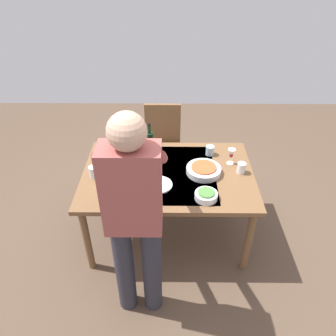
{
  "coord_description": "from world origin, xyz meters",
  "views": [
    {
      "loc": [
        -0.02,
        2.26,
        2.42
      ],
      "look_at": [
        0.0,
        0.0,
        0.78
      ],
      "focal_mm": 34.7,
      "sensor_mm": 36.0,
      "label": 1
    }
  ],
  "objects_px": {
    "serving_bowl_pasta": "(204,170)",
    "wine_glass_left": "(231,154)",
    "wine_bottle": "(150,141)",
    "wine_glass_right": "(103,189)",
    "chair_near": "(163,140)",
    "water_cup_near_left": "(241,168)",
    "dining_table": "(168,179)",
    "person_server": "(134,214)",
    "water_cup_near_right": "(210,150)",
    "dinner_plate_near": "(128,152)",
    "side_bowl_salad": "(206,195)",
    "dinner_plate_far": "(159,185)",
    "water_cup_far_left": "(94,172)"
  },
  "relations": [
    {
      "from": "serving_bowl_pasta",
      "to": "wine_glass_left",
      "type": "bearing_deg",
      "value": -149.8
    },
    {
      "from": "wine_bottle",
      "to": "wine_glass_right",
      "type": "height_order",
      "value": "wine_bottle"
    },
    {
      "from": "wine_bottle",
      "to": "serving_bowl_pasta",
      "type": "xyz_separation_m",
      "value": [
        -0.48,
        0.34,
        -0.08
      ]
    },
    {
      "from": "chair_near",
      "to": "serving_bowl_pasta",
      "type": "bearing_deg",
      "value": 113.04
    },
    {
      "from": "wine_glass_right",
      "to": "water_cup_near_left",
      "type": "distance_m",
      "value": 1.19
    },
    {
      "from": "dining_table",
      "to": "wine_glass_left",
      "type": "distance_m",
      "value": 0.61
    },
    {
      "from": "person_server",
      "to": "wine_glass_left",
      "type": "bearing_deg",
      "value": -130.39
    },
    {
      "from": "wine_glass_right",
      "to": "serving_bowl_pasta",
      "type": "xyz_separation_m",
      "value": [
        -0.8,
        -0.36,
        -0.07
      ]
    },
    {
      "from": "water_cup_near_left",
      "to": "water_cup_near_right",
      "type": "distance_m",
      "value": 0.37
    },
    {
      "from": "serving_bowl_pasta",
      "to": "dinner_plate_near",
      "type": "xyz_separation_m",
      "value": [
        0.69,
        -0.31,
        -0.03
      ]
    },
    {
      "from": "chair_near",
      "to": "person_server",
      "type": "height_order",
      "value": "person_server"
    },
    {
      "from": "wine_glass_left",
      "to": "side_bowl_salad",
      "type": "distance_m",
      "value": 0.55
    },
    {
      "from": "dining_table",
      "to": "side_bowl_salad",
      "type": "relative_size",
      "value": 8.25
    },
    {
      "from": "wine_glass_left",
      "to": "dinner_plate_far",
      "type": "xyz_separation_m",
      "value": [
        0.64,
        0.32,
        -0.1
      ]
    },
    {
      "from": "chair_near",
      "to": "water_cup_far_left",
      "type": "xyz_separation_m",
      "value": [
        0.56,
        0.95,
        0.25
      ]
    },
    {
      "from": "dinner_plate_near",
      "to": "dinner_plate_far",
      "type": "distance_m",
      "value": 0.57
    },
    {
      "from": "serving_bowl_pasta",
      "to": "dinner_plate_near",
      "type": "distance_m",
      "value": 0.76
    },
    {
      "from": "water_cup_far_left",
      "to": "dinner_plate_far",
      "type": "bearing_deg",
      "value": 168.54
    },
    {
      "from": "person_server",
      "to": "water_cup_near_left",
      "type": "relative_size",
      "value": 17.48
    },
    {
      "from": "side_bowl_salad",
      "to": "dinner_plate_near",
      "type": "xyz_separation_m",
      "value": [
        0.68,
        -0.65,
        -0.03
      ]
    },
    {
      "from": "wine_glass_left",
      "to": "water_cup_far_left",
      "type": "distance_m",
      "value": 1.21
    },
    {
      "from": "water_cup_near_right",
      "to": "dinner_plate_near",
      "type": "distance_m",
      "value": 0.77
    },
    {
      "from": "chair_near",
      "to": "water_cup_near_right",
      "type": "bearing_deg",
      "value": 127.77
    },
    {
      "from": "wine_glass_right",
      "to": "water_cup_near_right",
      "type": "xyz_separation_m",
      "value": [
        -0.88,
        -0.65,
        -0.06
      ]
    },
    {
      "from": "water_cup_near_left",
      "to": "person_server",
      "type": "bearing_deg",
      "value": 42.45
    },
    {
      "from": "person_server",
      "to": "water_cup_far_left",
      "type": "relative_size",
      "value": 16.53
    },
    {
      "from": "dinner_plate_far",
      "to": "water_cup_far_left",
      "type": "bearing_deg",
      "value": -11.46
    },
    {
      "from": "person_server",
      "to": "dinner_plate_near",
      "type": "relative_size",
      "value": 7.34
    },
    {
      "from": "water_cup_far_left",
      "to": "water_cup_near_left",
      "type": "bearing_deg",
      "value": -176.72
    },
    {
      "from": "dining_table",
      "to": "chair_near",
      "type": "xyz_separation_m",
      "value": [
        0.07,
        -0.88,
        -0.13
      ]
    },
    {
      "from": "wine_glass_left",
      "to": "dinner_plate_near",
      "type": "height_order",
      "value": "wine_glass_left"
    },
    {
      "from": "person_server",
      "to": "side_bowl_salad",
      "type": "height_order",
      "value": "person_server"
    },
    {
      "from": "dining_table",
      "to": "water_cup_near_left",
      "type": "xyz_separation_m",
      "value": [
        -0.63,
        -0.01,
        0.12
      ]
    },
    {
      "from": "water_cup_far_left",
      "to": "serving_bowl_pasta",
      "type": "distance_m",
      "value": 0.94
    },
    {
      "from": "person_server",
      "to": "dinner_plate_near",
      "type": "distance_m",
      "value": 1.11
    },
    {
      "from": "wine_bottle",
      "to": "wine_glass_left",
      "type": "distance_m",
      "value": 0.76
    },
    {
      "from": "serving_bowl_pasta",
      "to": "side_bowl_salad",
      "type": "height_order",
      "value": "same"
    },
    {
      "from": "water_cup_far_left",
      "to": "side_bowl_salad",
      "type": "height_order",
      "value": "water_cup_far_left"
    },
    {
      "from": "wine_bottle",
      "to": "side_bowl_salad",
      "type": "bearing_deg",
      "value": 125.02
    },
    {
      "from": "dining_table",
      "to": "dinner_plate_far",
      "type": "xyz_separation_m",
      "value": [
        0.08,
        0.18,
        0.08
      ]
    },
    {
      "from": "person_server",
      "to": "wine_glass_right",
      "type": "relative_size",
      "value": 11.19
    },
    {
      "from": "wine_glass_right",
      "to": "dinner_plate_far",
      "type": "xyz_separation_m",
      "value": [
        -0.42,
        -0.18,
        -0.1
      ]
    },
    {
      "from": "water_cup_near_right",
      "to": "person_server",
      "type": "bearing_deg",
      "value": 60.36
    },
    {
      "from": "wine_glass_left",
      "to": "water_cup_near_right",
      "type": "distance_m",
      "value": 0.23
    },
    {
      "from": "wine_bottle",
      "to": "water_cup_near_left",
      "type": "bearing_deg",
      "value": 157.66
    },
    {
      "from": "water_cup_near_right",
      "to": "serving_bowl_pasta",
      "type": "relative_size",
      "value": 0.3
    },
    {
      "from": "person_server",
      "to": "wine_bottle",
      "type": "distance_m",
      "value": 1.11
    },
    {
      "from": "wine_bottle",
      "to": "wine_glass_right",
      "type": "xyz_separation_m",
      "value": [
        0.32,
        0.7,
        -0.01
      ]
    },
    {
      "from": "person_server",
      "to": "wine_bottle",
      "type": "xyz_separation_m",
      "value": [
        -0.03,
        -1.1,
        -0.12
      ]
    },
    {
      "from": "chair_near",
      "to": "wine_glass_left",
      "type": "relative_size",
      "value": 6.03
    }
  ]
}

